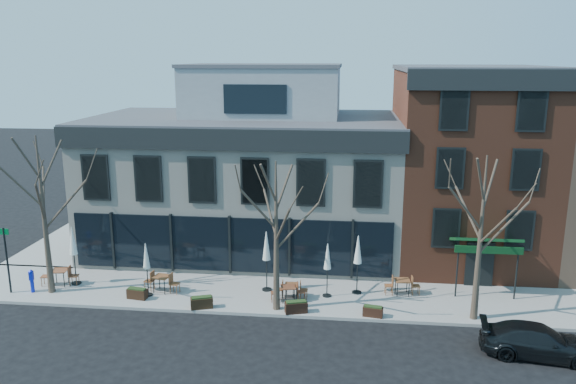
# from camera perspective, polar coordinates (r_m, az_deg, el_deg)

# --- Properties ---
(ground) EXTENTS (120.00, 120.00, 0.00)m
(ground) POSITION_cam_1_polar(r_m,az_deg,el_deg) (30.97, -5.80, -8.63)
(ground) COLOR black
(ground) RESTS_ON ground
(sidewalk_front) EXTENTS (33.50, 4.70, 0.15)m
(sidewalk_front) POSITION_cam_1_polar(r_m,az_deg,el_deg) (28.49, -0.20, -10.43)
(sidewalk_front) COLOR gray
(sidewalk_front) RESTS_ON ground
(sidewalk_side) EXTENTS (4.50, 12.00, 0.15)m
(sidewalk_side) POSITION_cam_1_polar(r_m,az_deg,el_deg) (39.94, -20.01, -4.14)
(sidewalk_side) COLOR gray
(sidewalk_side) RESTS_ON ground
(corner_building) EXTENTS (18.39, 10.39, 11.10)m
(corner_building) POSITION_cam_1_polar(r_m,az_deg,el_deg) (34.35, -4.13, 1.88)
(corner_building) COLOR beige
(corner_building) RESTS_ON ground
(red_brick_building) EXTENTS (8.20, 11.78, 11.18)m
(red_brick_building) POSITION_cam_1_polar(r_m,az_deg,el_deg) (34.23, 17.65, 2.79)
(red_brick_building) COLOR brown
(red_brick_building) RESTS_ON ground
(tree_corner) EXTENTS (3.93, 3.98, 7.92)m
(tree_corner) POSITION_cam_1_polar(r_m,az_deg,el_deg) (29.76, -23.55, -2.02)
(tree_corner) COLOR #382B21
(tree_corner) RESTS_ON sidewalk_front
(tree_mid) EXTENTS (3.50, 3.55, 7.04)m
(tree_mid) POSITION_cam_1_polar(r_m,az_deg,el_deg) (25.56, -1.19, -4.37)
(tree_mid) COLOR #382B21
(tree_mid) RESTS_ON sidewalk_front
(tree_right) EXTENTS (3.72, 3.77, 7.48)m
(tree_right) POSITION_cam_1_polar(r_m,az_deg,el_deg) (25.96, 18.98, -4.33)
(tree_right) COLOR #382B21
(tree_right) RESTS_ON sidewalk_front
(sign_pole) EXTENTS (0.50, 0.10, 3.40)m
(sign_pole) POSITION_cam_1_polar(r_m,az_deg,el_deg) (31.16, -26.67, -5.85)
(sign_pole) COLOR black
(sign_pole) RESTS_ON sidewalk_front
(parked_sedan) EXTENTS (4.64, 2.37, 1.29)m
(parked_sedan) POSITION_cam_1_polar(r_m,az_deg,el_deg) (25.18, 24.04, -13.67)
(parked_sedan) COLOR black
(parked_sedan) RESTS_ON ground
(call_box) EXTENTS (0.24, 0.24, 1.21)m
(call_box) POSITION_cam_1_polar(r_m,az_deg,el_deg) (31.17, -24.59, -8.13)
(call_box) COLOR #0D1DAF
(call_box) RESTS_ON sidewalk_front
(cafe_set_0) EXTENTS (1.96, 0.88, 1.01)m
(cafe_set_0) POSITION_cam_1_polar(r_m,az_deg,el_deg) (31.56, -22.17, -7.87)
(cafe_set_0) COLOR brown
(cafe_set_0) RESTS_ON sidewalk_front
(cafe_set_1) EXTENTS (1.95, 0.88, 1.00)m
(cafe_set_1) POSITION_cam_1_polar(r_m,az_deg,el_deg) (29.22, -12.70, -8.90)
(cafe_set_1) COLOR brown
(cafe_set_1) RESTS_ON sidewalk_front
(cafe_set_3) EXTENTS (1.63, 0.67, 0.86)m
(cafe_set_3) POSITION_cam_1_polar(r_m,az_deg,el_deg) (27.87, 0.36, -9.85)
(cafe_set_3) COLOR brown
(cafe_set_3) RESTS_ON sidewalk_front
(cafe_set_4) EXTENTS (1.77, 0.82, 0.91)m
(cafe_set_4) POSITION_cam_1_polar(r_m,az_deg,el_deg) (27.52, 0.01, -10.10)
(cafe_set_4) COLOR brown
(cafe_set_4) RESTS_ON sidewalk_front
(cafe_set_5) EXTENTS (1.81, 0.77, 0.94)m
(cafe_set_5) POSITION_cam_1_polar(r_m,az_deg,el_deg) (28.78, 11.53, -9.26)
(cafe_set_5) COLOR brown
(cafe_set_5) RESTS_ON sidewalk_front
(umbrella_0) EXTENTS (0.50, 0.50, 3.10)m
(umbrella_0) POSITION_cam_1_polar(r_m,az_deg,el_deg) (30.88, -21.02, -4.94)
(umbrella_0) COLOR black
(umbrella_0) RESTS_ON sidewalk_front
(umbrella_1) EXTENTS (0.43, 0.43, 2.70)m
(umbrella_1) POSITION_cam_1_polar(r_m,az_deg,el_deg) (28.44, -14.20, -6.61)
(umbrella_1) COLOR black
(umbrella_1) RESTS_ON sidewalk_front
(umbrella_2) EXTENTS (0.50, 0.50, 3.10)m
(umbrella_2) POSITION_cam_1_polar(r_m,az_deg,el_deg) (28.10, -2.21, -5.83)
(umbrella_2) COLOR black
(umbrella_2) RESTS_ON sidewalk_front
(umbrella_3) EXTENTS (0.44, 0.44, 2.73)m
(umbrella_3) POSITION_cam_1_polar(r_m,az_deg,el_deg) (27.54, 4.03, -6.84)
(umbrella_3) COLOR black
(umbrella_3) RESTS_ON sidewalk_front
(umbrella_4) EXTENTS (0.48, 0.48, 3.01)m
(umbrella_4) POSITION_cam_1_polar(r_m,az_deg,el_deg) (27.98, 7.11, -6.15)
(umbrella_4) COLOR black
(umbrella_4) RESTS_ON sidewalk_front
(planter_0) EXTENTS (1.02, 0.53, 0.54)m
(planter_0) POSITION_cam_1_polar(r_m,az_deg,el_deg) (28.80, -15.08, -9.91)
(planter_0) COLOR black
(planter_0) RESTS_ON sidewalk_front
(planter_1) EXTENTS (1.11, 0.73, 0.58)m
(planter_1) POSITION_cam_1_polar(r_m,az_deg,el_deg) (27.17, -8.76, -11.01)
(planter_1) COLOR #301E10
(planter_1) RESTS_ON sidewalk_front
(planter_2) EXTENTS (1.10, 0.68, 0.58)m
(planter_2) POSITION_cam_1_polar(r_m,az_deg,el_deg) (26.42, 0.84, -11.58)
(planter_2) COLOR black
(planter_2) RESTS_ON sidewalk_front
(planter_3) EXTENTS (0.95, 0.52, 0.50)m
(planter_3) POSITION_cam_1_polar(r_m,az_deg,el_deg) (26.38, 8.62, -11.88)
(planter_3) COLOR black
(planter_3) RESTS_ON sidewalk_front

